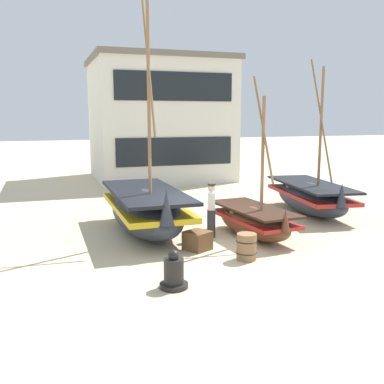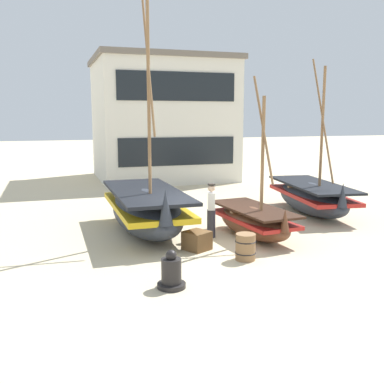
% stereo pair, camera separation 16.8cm
% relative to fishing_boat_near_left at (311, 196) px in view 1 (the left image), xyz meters
% --- Properties ---
extents(ground_plane, '(120.00, 120.00, 0.00)m').
position_rel_fishing_boat_near_left_xyz_m(ground_plane, '(-5.40, -2.71, -0.65)').
color(ground_plane, beige).
extents(fishing_boat_near_left, '(2.44, 5.07, 5.83)m').
position_rel_fishing_boat_near_left_xyz_m(fishing_boat_near_left, '(0.00, 0.00, 0.00)').
color(fishing_boat_near_left, '#2D333D').
rests_on(fishing_boat_near_left, ground).
extents(fishing_boat_centre_large, '(2.07, 5.34, 7.36)m').
position_rel_fishing_boat_near_left_xyz_m(fishing_boat_centre_large, '(-6.68, -0.90, 0.12)').
color(fishing_boat_centre_large, '#2D333D').
rests_on(fishing_boat_centre_large, ground).
extents(fishing_boat_far_right, '(1.74, 3.54, 4.89)m').
position_rel_fishing_boat_near_left_xyz_m(fishing_boat_far_right, '(-3.63, -2.43, -0.12)').
color(fishing_boat_far_right, brown).
rests_on(fishing_boat_far_right, ground).
extents(fisherman_by_hull, '(0.33, 0.41, 1.68)m').
position_rel_fishing_boat_near_left_xyz_m(fisherman_by_hull, '(-4.88, -2.02, 0.18)').
color(fisherman_by_hull, '#33333D').
rests_on(fisherman_by_hull, ground).
extents(capstan_winch, '(0.63, 0.63, 0.85)m').
position_rel_fishing_boat_near_left_xyz_m(capstan_winch, '(-7.14, -5.63, -0.32)').
color(capstan_winch, black).
rests_on(capstan_winch, ground).
extents(wooden_barrel, '(0.56, 0.56, 0.70)m').
position_rel_fishing_boat_near_left_xyz_m(wooden_barrel, '(-4.79, -4.38, -0.30)').
color(wooden_barrel, olive).
rests_on(wooden_barrel, ground).
extents(cargo_crate, '(0.86, 0.86, 0.53)m').
position_rel_fishing_boat_near_left_xyz_m(cargo_crate, '(-5.72, -3.14, -0.39)').
color(cargo_crate, brown).
rests_on(cargo_crate, ground).
extents(harbor_building_main, '(7.88, 7.05, 7.06)m').
position_rel_fishing_boat_near_left_xyz_m(harbor_building_main, '(-3.02, 11.58, 2.89)').
color(harbor_building_main, silver).
rests_on(harbor_building_main, ground).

